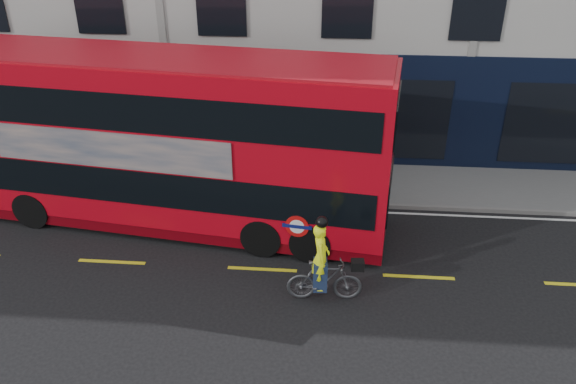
# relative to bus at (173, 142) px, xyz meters

# --- Properties ---
(ground) EXTENTS (120.00, 120.00, 0.00)m
(ground) POSITION_rel_bus_xyz_m (-1.28, -3.79, -2.52)
(ground) COLOR black
(ground) RESTS_ON ground
(pavement) EXTENTS (60.00, 3.00, 0.12)m
(pavement) POSITION_rel_bus_xyz_m (-1.28, 2.71, -2.46)
(pavement) COLOR slate
(pavement) RESTS_ON ground
(kerb) EXTENTS (60.00, 0.12, 0.13)m
(kerb) POSITION_rel_bus_xyz_m (-1.28, 1.21, -2.45)
(kerb) COLOR slate
(kerb) RESTS_ON ground
(road_edge_line) EXTENTS (58.00, 0.10, 0.01)m
(road_edge_line) POSITION_rel_bus_xyz_m (-1.28, 0.91, -2.51)
(road_edge_line) COLOR silver
(road_edge_line) RESTS_ON ground
(lane_dashes) EXTENTS (58.00, 0.12, 0.01)m
(lane_dashes) POSITION_rel_bus_xyz_m (-1.28, -2.29, -2.51)
(lane_dashes) COLOR yellow
(lane_dashes) RESTS_ON ground
(bus) EXTENTS (12.41, 4.33, 4.91)m
(bus) POSITION_rel_bus_xyz_m (0.00, 0.00, 0.00)
(bus) COLOR red
(bus) RESTS_ON ground
(cyclist) EXTENTS (1.82, 0.64, 2.28)m
(cyclist) POSITION_rel_bus_xyz_m (4.31, -3.34, -1.76)
(cyclist) COLOR #4A4C4F
(cyclist) RESTS_ON ground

